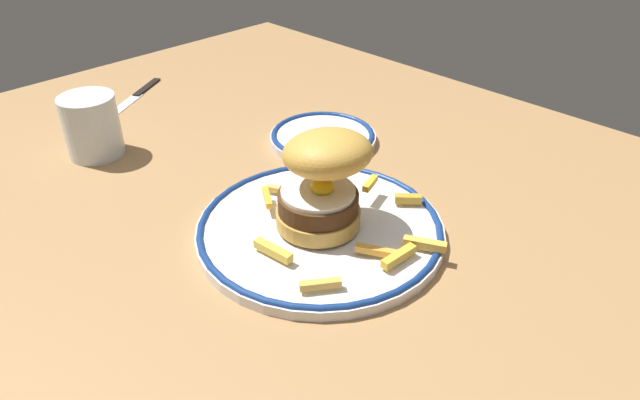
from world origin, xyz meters
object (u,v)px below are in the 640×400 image
(side_plate, at_px, (323,137))
(knife, at_px, (137,94))
(burger, at_px, (324,178))
(water_glass, at_px, (92,129))
(dinner_plate, at_px, (320,228))

(side_plate, relative_size, knife, 0.95)
(burger, xyz_separation_m, water_glass, (-0.36, -0.09, -0.03))
(dinner_plate, distance_m, knife, 0.51)
(water_glass, relative_size, knife, 0.53)
(dinner_plate, distance_m, water_glass, 0.37)
(knife, bearing_deg, dinner_plate, -6.87)
(burger, distance_m, knife, 0.51)
(dinner_plate, xyz_separation_m, side_plate, (-0.16, 0.16, -0.00))
(burger, xyz_separation_m, side_plate, (-0.16, 0.16, -0.06))
(knife, bearing_deg, side_plate, 16.50)
(dinner_plate, height_order, side_plate, same)
(burger, bearing_deg, side_plate, 134.97)
(water_glass, height_order, knife, water_glass)
(dinner_plate, bearing_deg, burger, 87.06)
(water_glass, distance_m, knife, 0.21)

